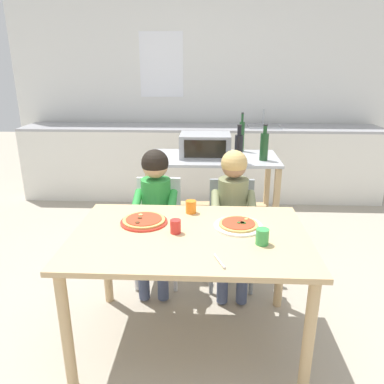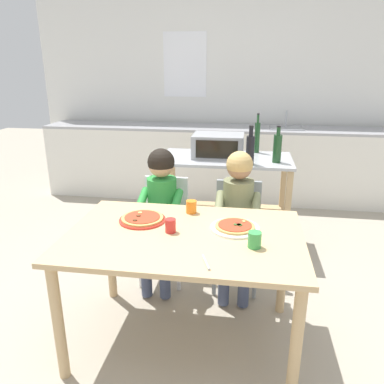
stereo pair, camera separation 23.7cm
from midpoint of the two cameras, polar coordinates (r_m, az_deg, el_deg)
name	(u,v)px [view 2 (the right image)]	position (r m, az deg, el deg)	size (l,w,h in m)	color
ground_plane	(207,249)	(3.59, 4.23, -8.65)	(12.48, 12.48, 0.00)	#A89E8C
back_wall_tiled	(225,89)	(5.13, 6.43, 15.34)	(4.99, 0.13, 2.70)	white
kitchen_counter	(221,162)	(4.86, 5.85, 4.50)	(4.49, 0.60, 1.12)	silver
kitchen_island_cart	(225,186)	(3.52, 6.95, 0.88)	(1.19, 0.62, 0.85)	#B7BABF
toaster_oven	(218,146)	(3.44, 6.01, 7.02)	(0.46, 0.35, 0.21)	#999BA0
bottle_clear_vinegar	(277,147)	(3.33, 14.89, 6.55)	(0.07, 0.07, 0.32)	#1E4723
bottle_tall_green_wine	(250,149)	(3.21, 10.98, 6.48)	(0.07, 0.07, 0.33)	black
bottle_squat_spirits	(257,137)	(3.66, 11.74, 8.22)	(0.05, 0.05, 0.37)	#1E4723
dining_table	(184,248)	(2.19, 1.93, -8.67)	(1.35, 0.90, 0.74)	tan
dining_chair_left	(165,221)	(2.96, -1.91, -4.56)	(0.36, 0.36, 0.81)	silver
dining_chair_right	(237,227)	(2.90, 9.23, -5.31)	(0.36, 0.36, 0.81)	gray
child_in_green_shirt	(160,202)	(2.78, -2.40, -1.51)	(0.32, 0.42, 1.06)	#424C6B
child_in_olive_shirt	(238,208)	(2.72, 9.45, -2.43)	(0.32, 0.42, 1.06)	#424C6B
pizza_plate_red_rimmed	(142,219)	(2.32, -4.68, -4.15)	(0.29, 0.29, 0.03)	red
pizza_plate_white	(235,227)	(2.23, 9.61, -5.34)	(0.29, 0.29, 0.03)	white
drinking_cup_red	(170,226)	(2.15, -0.14, -5.21)	(0.06, 0.06, 0.08)	red
drinking_cup_green	(255,240)	(2.03, 12.86, -7.18)	(0.07, 0.07, 0.09)	green
drinking_cup_orange	(191,207)	(2.43, 2.68, -2.32)	(0.07, 0.07, 0.08)	orange
serving_spoon	(206,262)	(1.86, 5.87, -10.67)	(0.01, 0.01, 0.14)	#B7BABF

